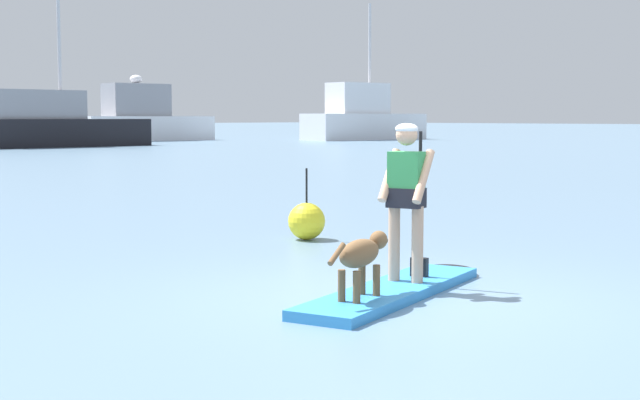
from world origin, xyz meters
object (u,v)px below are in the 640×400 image
at_px(person_paddler, 407,191).
at_px(moored_boat_far_port, 363,119).
at_px(marker_buoy, 307,221).
at_px(dog, 362,255).
at_px(paddleboard, 401,288).
at_px(moored_boat_port, 143,120).
at_px(moored_boat_outer, 48,125).

distance_m(person_paddler, moored_boat_far_port, 61.85).
bearing_deg(marker_buoy, moored_boat_far_port, 41.42).
relative_size(dog, moored_boat_far_port, 0.10).
distance_m(paddleboard, moored_boat_port, 60.76).
distance_m(person_paddler, moored_boat_outer, 47.52).
relative_size(paddleboard, marker_buoy, 3.20).
bearing_deg(person_paddler, moored_boat_far_port, 42.64).
xyz_separation_m(dog, moored_boat_outer, (20.69, 43.49, 0.76)).
bearing_deg(paddleboard, moored_boat_port, 58.14).
bearing_deg(marker_buoy, paddleboard, -121.04).
distance_m(moored_boat_outer, moored_boat_port, 14.79).
bearing_deg(moored_boat_outer, moored_boat_port, 34.28).
bearing_deg(moored_boat_port, person_paddler, -121.78).
height_order(paddleboard, moored_boat_far_port, moored_boat_far_port).
height_order(dog, moored_boat_far_port, moored_boat_far_port).
relative_size(moored_boat_outer, moored_boat_port, 1.17).
height_order(dog, marker_buoy, marker_buoy).
distance_m(paddleboard, moored_boat_outer, 47.62).
relative_size(moored_boat_outer, moored_boat_far_port, 1.13).
distance_m(person_paddler, dog, 1.12).
distance_m(moored_boat_port, moored_boat_far_port, 16.65).
bearing_deg(moored_boat_port, dog, -122.41).
height_order(paddleboard, moored_boat_outer, moored_boat_outer).
height_order(paddleboard, dog, dog).
bearing_deg(moored_boat_outer, marker_buoy, -114.03).
height_order(person_paddler, moored_boat_outer, moored_boat_outer).
distance_m(dog, moored_boat_outer, 48.17).
bearing_deg(moored_boat_far_port, marker_buoy, -138.58).
bearing_deg(dog, moored_boat_port, 57.59).
bearing_deg(moored_boat_far_port, paddleboard, -137.42).
relative_size(paddleboard, dog, 2.98).
bearing_deg(dog, moored_boat_outer, 64.56).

